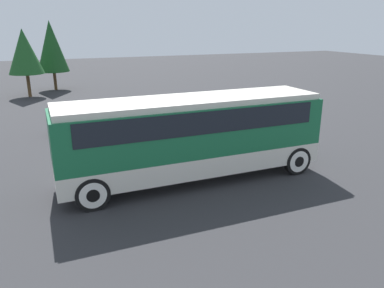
% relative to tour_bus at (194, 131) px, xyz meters
% --- Properties ---
extents(ground_plane, '(120.00, 120.00, 0.00)m').
position_rel_tour_bus_xyz_m(ground_plane, '(-0.10, 0.00, -2.00)').
color(ground_plane, '#2D2D30').
extents(tour_bus, '(10.35, 2.59, 3.31)m').
position_rel_tour_bus_xyz_m(tour_bus, '(0.00, 0.00, 0.00)').
color(tour_bus, silver).
rests_on(tour_bus, ground_plane).
extents(parked_car_near, '(4.70, 1.82, 1.45)m').
position_rel_tour_bus_xyz_m(parked_car_near, '(-2.49, 8.94, -1.29)').
color(parked_car_near, black).
rests_on(parked_car_near, ground_plane).
extents(parked_car_mid, '(4.62, 1.89, 1.43)m').
position_rel_tour_bus_xyz_m(parked_car_mid, '(0.52, 5.83, -1.29)').
color(parked_car_mid, '#2D5638').
rests_on(parked_car_mid, ground_plane).
extents(tree_left, '(2.87, 2.87, 5.66)m').
position_rel_tour_bus_xyz_m(tree_left, '(-6.01, 22.21, 1.79)').
color(tree_left, brown).
rests_on(tree_left, ground_plane).
extents(tree_center, '(2.87, 2.87, 6.34)m').
position_rel_tour_bus_xyz_m(tree_center, '(-3.70, 25.08, 2.02)').
color(tree_center, brown).
rests_on(tree_center, ground_plane).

